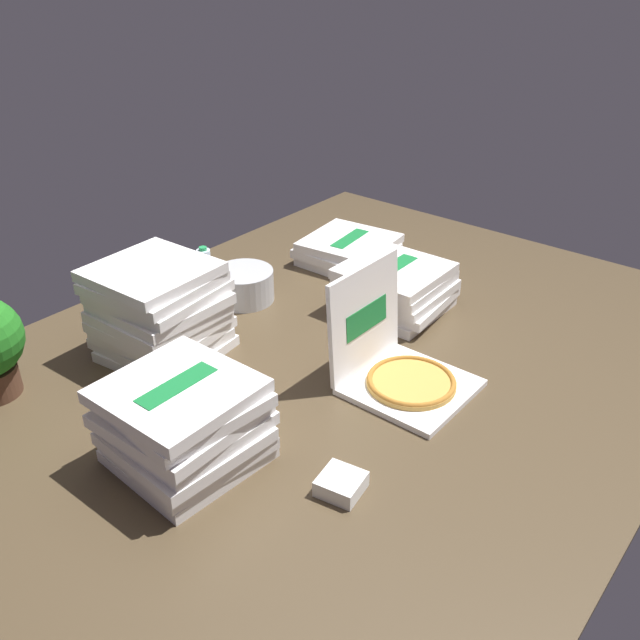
# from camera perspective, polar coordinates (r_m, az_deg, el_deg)

# --- Properties ---
(ground_plane) EXTENTS (3.20, 2.40, 0.02)m
(ground_plane) POSITION_cam_1_polar(r_m,az_deg,el_deg) (2.71, 1.64, -3.42)
(ground_plane) COLOR #4C3D28
(open_pizza_box) EXTENTS (0.41, 0.45, 0.43)m
(open_pizza_box) POSITION_cam_1_polar(r_m,az_deg,el_deg) (2.53, 6.50, -3.74)
(open_pizza_box) COLOR white
(open_pizza_box) RESTS_ON ground_plane
(pizza_stack_left_far) EXTENTS (0.45, 0.46, 0.21)m
(pizza_stack_left_far) POSITION_cam_1_polar(r_m,az_deg,el_deg) (3.03, 6.37, 2.71)
(pizza_stack_left_far) COLOR white
(pizza_stack_left_far) RESTS_ON ground_plane
(pizza_stack_center_near) EXTENTS (0.47, 0.47, 0.38)m
(pizza_stack_center_near) POSITION_cam_1_polar(r_m,az_deg,el_deg) (2.72, -13.28, 0.72)
(pizza_stack_center_near) COLOR white
(pizza_stack_center_near) RESTS_ON ground_plane
(pizza_stack_right_mid) EXTENTS (0.45, 0.45, 0.30)m
(pizza_stack_right_mid) POSITION_cam_1_polar(r_m,az_deg,el_deg) (2.18, -11.29, -8.47)
(pizza_stack_right_mid) COLOR white
(pizza_stack_right_mid) RESTS_ON ground_plane
(pizza_stack_left_mid) EXTENTS (0.46, 0.46, 0.13)m
(pizza_stack_left_mid) POSITION_cam_1_polar(r_m,az_deg,el_deg) (3.48, 2.44, 5.82)
(pizza_stack_left_mid) COLOR white
(pizza_stack_left_mid) RESTS_ON ground_plane
(ice_bucket) EXTENTS (0.27, 0.27, 0.14)m
(ice_bucket) POSITION_cam_1_polar(r_m,az_deg,el_deg) (3.12, -6.39, 2.91)
(ice_bucket) COLOR #B7BABF
(ice_bucket) RESTS_ON ground_plane
(water_bottle_0) EXTENTS (0.06, 0.06, 0.23)m
(water_bottle_0) POSITION_cam_1_polar(r_m,az_deg,el_deg) (3.19, -9.60, 4.04)
(water_bottle_0) COLOR silver
(water_bottle_0) RESTS_ON ground_plane
(water_bottle_1) EXTENTS (0.06, 0.06, 0.23)m
(water_bottle_1) POSITION_cam_1_polar(r_m,az_deg,el_deg) (2.98, -10.45, 2.07)
(water_bottle_1) COLOR white
(water_bottle_1) RESTS_ON ground_plane
(water_bottle_2) EXTENTS (0.06, 0.06, 0.23)m
(water_bottle_2) POSITION_cam_1_polar(r_m,az_deg,el_deg) (3.11, -11.78, 3.11)
(water_bottle_2) COLOR white
(water_bottle_2) RESTS_ON ground_plane
(napkin_pile) EXTENTS (0.15, 0.15, 0.05)m
(napkin_pile) POSITION_cam_1_polar(r_m,az_deg,el_deg) (2.11, 1.77, -13.55)
(napkin_pile) COLOR white
(napkin_pile) RESTS_ON ground_plane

